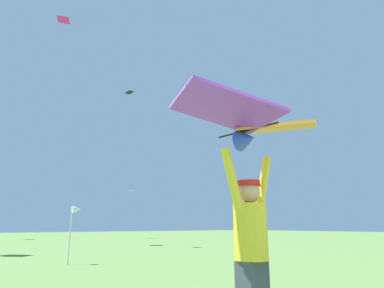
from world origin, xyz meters
name	(u,v)px	position (x,y,z in m)	size (l,w,h in m)	color
kite_flyer_person	(251,248)	(-0.21, 0.28, 0.94)	(0.81, 0.38, 1.92)	#424751
held_stunt_kite	(253,123)	(-0.20, 0.18, 2.23)	(2.13, 1.23, 0.43)	black
distant_kite_magenta_low_left	(64,19)	(1.93, 19.11, 14.83)	(1.01, 1.01, 0.16)	#DB2393
distant_kite_black_low_right	(129,92)	(5.04, 14.81, 8.82)	(0.59, 0.59, 0.18)	black
distant_kite_purple_overhead_distant	(132,191)	(11.13, 26.46, 4.34)	(0.86, 0.85, 0.20)	purple
marker_flag	(76,213)	(0.56, 8.53, 1.52)	(0.30, 0.24, 1.76)	silver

